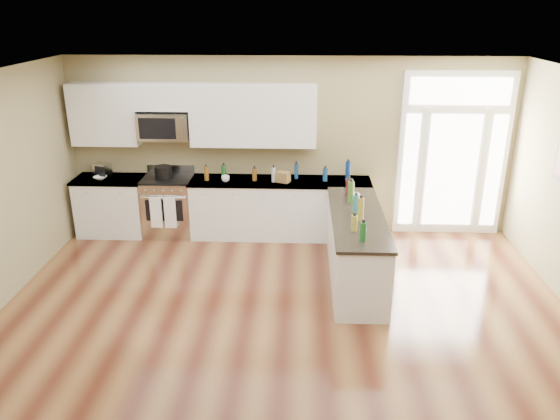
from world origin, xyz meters
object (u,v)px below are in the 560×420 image
toaster_oven (102,170)px  kitchen_range (169,206)px  stockpot (163,172)px  peninsula_cabinet (356,250)px

toaster_oven → kitchen_range: bearing=14.3°
kitchen_range → stockpot: 0.58m
peninsula_cabinet → toaster_oven: (-3.93, 1.56, 0.61)m
peninsula_cabinet → toaster_oven: size_ratio=9.60×
kitchen_range → toaster_oven: bearing=174.0°
peninsula_cabinet → stockpot: stockpot is taller
peninsula_cabinet → toaster_oven: 4.27m
stockpot → toaster_oven: (-1.01, 0.11, -0.01)m
peninsula_cabinet → stockpot: size_ratio=8.64×
peninsula_cabinet → stockpot: 3.32m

